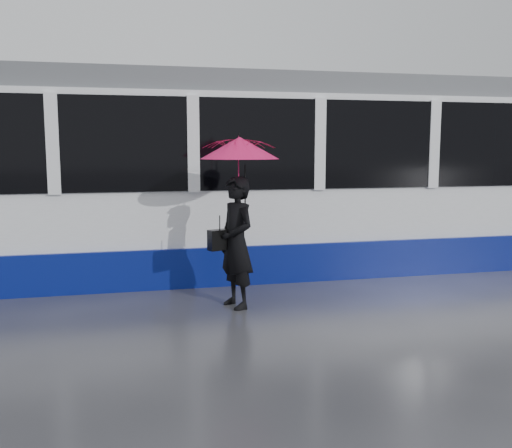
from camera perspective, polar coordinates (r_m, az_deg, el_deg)
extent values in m
plane|color=#2C2C32|center=(7.93, 3.07, -8.09)|extent=(90.00, 90.00, 0.00)
cube|color=#3F3D38|center=(9.60, 0.06, -5.24)|extent=(34.00, 0.07, 0.02)
cube|color=#3F3D38|center=(10.97, -1.68, -3.60)|extent=(34.00, 0.07, 0.02)
cube|color=white|center=(9.85, -15.83, 3.72)|extent=(24.00, 2.40, 2.95)
cube|color=navy|center=(10.00, -15.57, -3.24)|extent=(24.00, 2.56, 0.62)
cube|color=black|center=(9.83, -15.97, 7.65)|extent=(23.00, 2.48, 1.40)
cube|color=#54565B|center=(9.89, -16.18, 13.30)|extent=(23.60, 2.20, 0.35)
imported|color=black|center=(7.65, -1.98, -1.86)|extent=(0.62, 0.75, 1.77)
imported|color=#E51385|center=(7.56, -1.64, 5.51)|extent=(1.25, 1.26, 0.89)
cone|color=#E51385|center=(7.55, -1.65, 7.61)|extent=(1.34, 1.34, 0.29)
cylinder|color=black|center=(7.56, -1.66, 8.88)|extent=(0.01, 0.01, 0.07)
cylinder|color=black|center=(7.62, -1.10, 3.02)|extent=(0.02, 0.02, 0.78)
cube|color=black|center=(7.62, -3.64, -1.58)|extent=(0.34, 0.24, 0.27)
cylinder|color=black|center=(7.59, -3.65, 0.11)|extent=(0.01, 0.01, 0.18)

